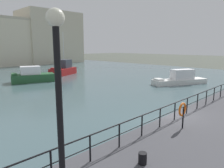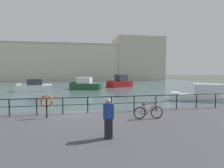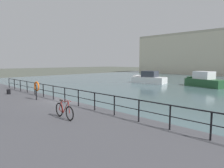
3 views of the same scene
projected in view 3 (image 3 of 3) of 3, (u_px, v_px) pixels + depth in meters
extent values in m
plane|color=#4C5147|center=(69.00, 112.00, 14.99)|extent=(240.00, 240.00, 0.00)
cube|color=#476066|center=(209.00, 83.00, 36.36)|extent=(80.00, 60.00, 0.01)
cube|color=white|center=(149.00, 80.00, 36.12)|extent=(6.30, 3.61, 1.11)
cube|color=#333842|center=(150.00, 74.00, 35.92)|extent=(2.84, 2.58, 1.09)
cube|color=white|center=(137.00, 76.00, 37.50)|extent=(1.00, 1.99, 0.24)
cube|color=#23512D|center=(205.00, 83.00, 30.70)|extent=(6.56, 4.34, 1.18)
cube|color=silver|center=(204.00, 75.00, 30.87)|extent=(3.23, 2.72, 1.19)
cube|color=#23512D|center=(192.00, 77.00, 32.88)|extent=(1.26, 1.91, 0.24)
cylinder|color=black|center=(9.00, 83.00, 21.74)|extent=(0.07, 0.07, 1.05)
cylinder|color=black|center=(14.00, 84.00, 20.61)|extent=(0.07, 0.07, 1.05)
cylinder|color=black|center=(20.00, 86.00, 19.49)|extent=(0.07, 0.07, 1.05)
cylinder|color=black|center=(27.00, 87.00, 18.36)|extent=(0.07, 0.07, 1.05)
cylinder|color=black|center=(35.00, 89.00, 17.23)|extent=(0.07, 0.07, 1.05)
cylinder|color=black|center=(43.00, 91.00, 16.11)|extent=(0.07, 0.07, 1.05)
cylinder|color=black|center=(53.00, 93.00, 14.98)|extent=(0.07, 0.07, 1.05)
cylinder|color=black|center=(65.00, 95.00, 13.86)|extent=(0.07, 0.07, 1.05)
cylinder|color=black|center=(78.00, 98.00, 12.73)|extent=(0.07, 0.07, 1.05)
cylinder|color=black|center=(95.00, 102.00, 11.60)|extent=(0.07, 0.07, 1.05)
cylinder|color=black|center=(114.00, 106.00, 10.48)|extent=(0.07, 0.07, 1.05)
cylinder|color=black|center=(139.00, 111.00, 9.35)|extent=(0.07, 0.07, 1.05)
cylinder|color=black|center=(170.00, 118.00, 8.23)|extent=(0.07, 0.07, 1.05)
cylinder|color=black|center=(211.00, 126.00, 7.10)|extent=(0.07, 0.07, 1.05)
cylinder|color=black|center=(71.00, 89.00, 13.24)|extent=(24.18, 0.06, 0.06)
cylinder|color=black|center=(71.00, 96.00, 13.29)|extent=(24.18, 0.04, 0.04)
torus|color=black|center=(70.00, 113.00, 9.56)|extent=(0.72, 0.10, 0.72)
torus|color=black|center=(59.00, 110.00, 10.33)|extent=(0.72, 0.10, 0.72)
cylinder|color=maroon|center=(66.00, 107.00, 9.81)|extent=(0.55, 0.07, 0.66)
cylinder|color=maroon|center=(62.00, 107.00, 10.07)|extent=(0.24, 0.05, 0.58)
cylinder|color=maroon|center=(65.00, 101.00, 9.85)|extent=(0.72, 0.07, 0.11)
cylinder|color=maroon|center=(61.00, 111.00, 10.18)|extent=(0.43, 0.06, 0.12)
cylinder|color=maroon|center=(60.00, 105.00, 10.23)|extent=(0.26, 0.05, 0.51)
cylinder|color=maroon|center=(69.00, 107.00, 9.57)|extent=(0.14, 0.04, 0.57)
cube|color=black|center=(61.00, 100.00, 10.11)|extent=(0.22, 0.10, 0.05)
cylinder|color=maroon|center=(68.00, 101.00, 9.57)|extent=(0.52, 0.05, 0.02)
cylinder|color=black|center=(9.00, 92.00, 17.57)|extent=(0.32, 0.32, 0.44)
cylinder|color=black|center=(36.00, 92.00, 14.91)|extent=(0.08, 0.08, 1.15)
torus|color=orange|center=(37.00, 86.00, 14.90)|extent=(0.75, 0.11, 0.75)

